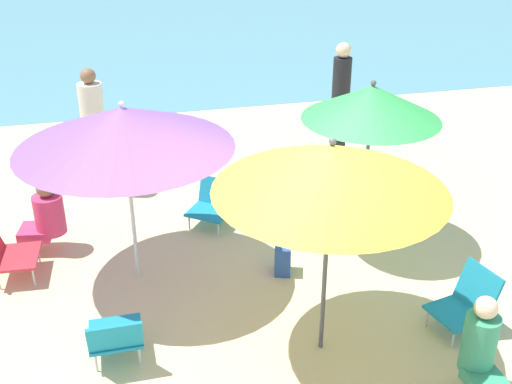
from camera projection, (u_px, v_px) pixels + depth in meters
ground_plane at (302, 341)px, 5.91m from camera, size 40.00×40.00×0.00m
sea_water at (153, 22)px, 18.55m from camera, size 40.00×16.00×0.01m
umbrella_yellow at (331, 168)px, 5.03m from camera, size 1.93×1.93×2.06m
umbrella_green at (372, 103)px, 6.76m from camera, size 1.51×1.51×1.96m
umbrella_purple at (124, 128)px, 6.10m from camera, size 2.15×2.15×1.98m
beach_chair_a at (213, 203)px, 7.80m from camera, size 0.70×0.71×0.53m
beach_chair_b at (116, 336)px, 5.54m from camera, size 0.47×0.57×0.55m
beach_chair_c at (6, 252)px, 6.71m from camera, size 0.56×0.58×0.59m
beach_chair_d at (466, 301)px, 5.94m from camera, size 0.62×0.56×0.63m
person_a at (95, 132)px, 8.32m from camera, size 0.31×0.31×1.71m
person_b at (482, 350)px, 5.12m from camera, size 0.28×0.54×0.93m
person_c at (45, 216)px, 7.15m from camera, size 0.56×0.40×0.90m
person_d at (340, 100)px, 9.29m from camera, size 0.27×0.27×1.77m
beach_bag at (283, 259)px, 6.85m from camera, size 0.23×0.27×0.34m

